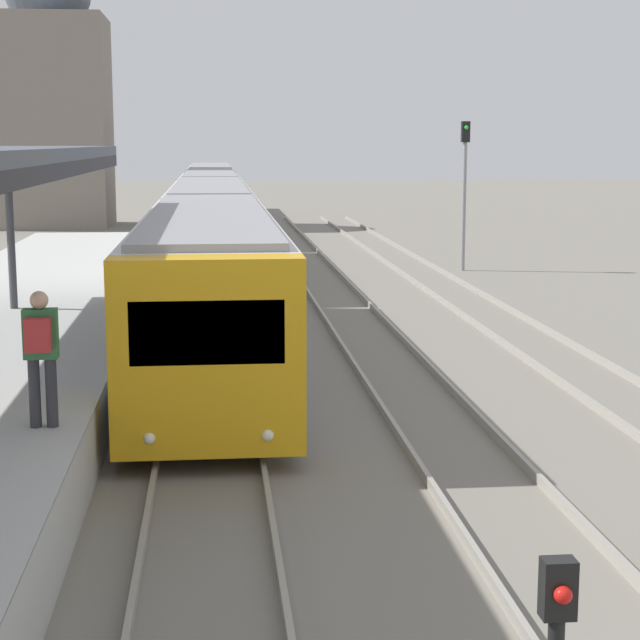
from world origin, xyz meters
name	(u,v)px	position (x,y,z in m)	size (l,w,h in m)	color
person_on_platform	(41,348)	(-1.98, 11.37, 1.95)	(0.40, 0.40, 1.66)	#2D2D33
train_near	(210,211)	(0.00, 41.27, 1.68)	(2.59, 58.16, 3.02)	gold
signal_mast_far	(465,178)	(8.64, 34.47, 3.18)	(0.28, 0.29, 5.06)	gray
distant_domed_building	(52,98)	(-8.03, 55.80, 6.63)	(5.66, 5.66, 14.09)	slate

